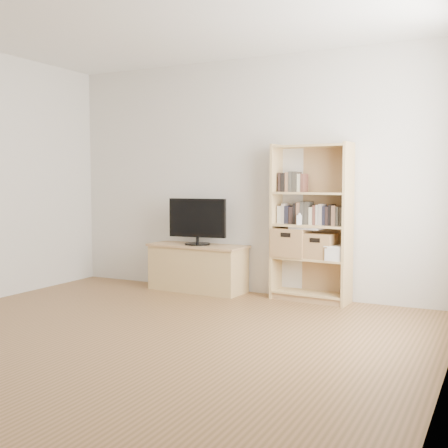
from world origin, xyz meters
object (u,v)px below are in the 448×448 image
Objects in this scene: bookshelf at (311,223)px; basket_left at (291,242)px; basket_right at (320,246)px; tv_stand at (198,269)px; laptop at (308,228)px; baby_monitor at (299,220)px; television at (197,221)px.

bookshelf is 4.51× the size of basket_left.
basket_right is at bearing -2.60° from bookshelf.
laptop reaches higher than tv_stand.
bookshelf is 4.93× the size of laptop.
bookshelf reaches higher than basket_right.
basket_right is at bearing -1.21° from basket_left.
basket_right is (1.41, 0.05, 0.33)m from tv_stand.
baby_monitor is at bearing -155.71° from basket_right.
tv_stand is 3.03× the size of basket_left.
television is at bearing 0.00° from tv_stand.
television reaches higher than basket_left.
television is at bearing -172.60° from bookshelf.
television is (-1.32, -0.06, -0.03)m from bookshelf.
tv_stand is at bearing -168.11° from laptop.
basket_right reaches higher than tv_stand.
television is 6.85× the size of baby_monitor.
bookshelf reaches higher than basket_left.
television is at bearing -168.11° from laptop.
basket_left is at bearing 128.11° from baby_monitor.
bookshelf is 16.56× the size of baby_monitor.
basket_right is at bearing 7.75° from laptop.
basket_left is 0.25m from laptop.
tv_stand is 3.49× the size of basket_right.
television is at bearing -172.59° from basket_left.
television reaches higher than basket_right.
basket_left is 1.09× the size of laptop.
bookshelf is 0.25m from basket_right.
basket_right is at bearing -4.12° from television.
laptop is at bearing 35.41° from baby_monitor.
laptop is at bearing 5.59° from tv_stand.
tv_stand is 1.16m from basket_left.
basket_left is at bearing 7.14° from tv_stand.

